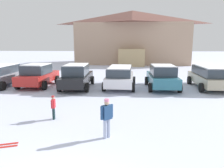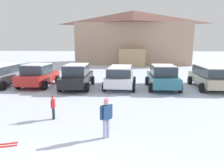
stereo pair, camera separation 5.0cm
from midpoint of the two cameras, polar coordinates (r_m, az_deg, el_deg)
name	(u,v)px [view 2 (the right image)]	position (r m, az deg, el deg)	size (l,w,h in m)	color
ski_lodge	(133,37)	(35.51, 5.47, 12.12)	(17.68, 10.37, 8.17)	tan
parked_grey_wagon	(0,75)	(18.57, -27.11, 2.16)	(2.17, 4.59, 1.62)	gray
parked_red_sedan	(38,75)	(17.49, -18.64, 2.23)	(2.35, 4.19, 1.71)	#B42420
parked_black_sedan	(77,76)	(16.15, -9.02, 2.05)	(2.17, 4.68, 1.75)	black
parked_white_suv	(120,76)	(15.99, 2.28, 2.05)	(2.39, 4.46, 1.58)	white
parked_teal_hatchback	(163,77)	(16.10, 13.14, 1.84)	(2.19, 4.29, 1.73)	#2C6C80
parked_beige_suv	(210,76)	(17.29, 24.20, 1.84)	(2.17, 4.75, 1.62)	#B1A68A
skier_child_in_red_jacket	(53,106)	(9.81, -14.97, -5.56)	(0.18, 0.39, 1.05)	#15282B
skier_teen_in_navy_coat	(106,116)	(7.61, -1.31, -8.38)	(0.41, 0.38, 1.41)	#A2AECA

